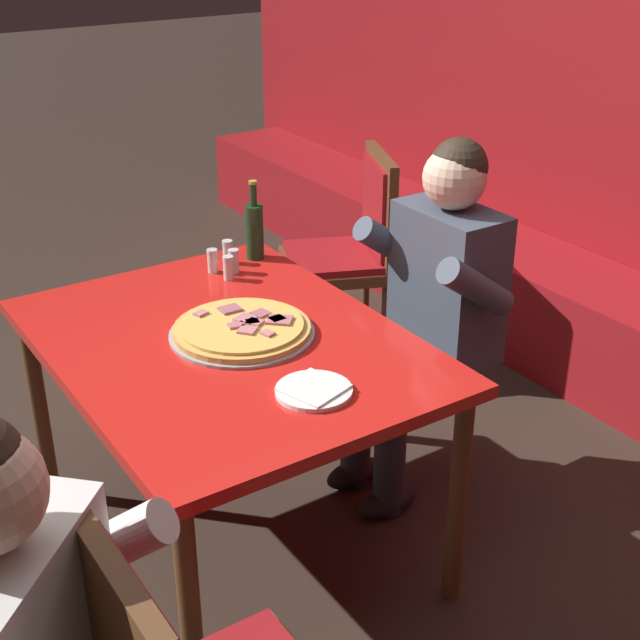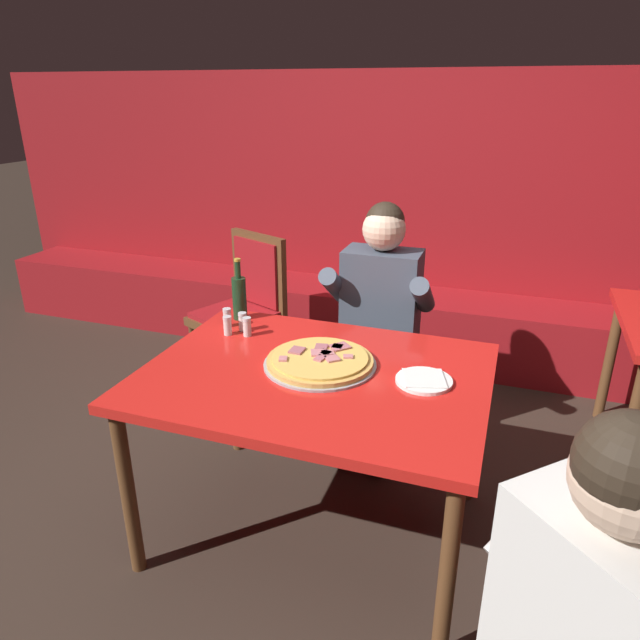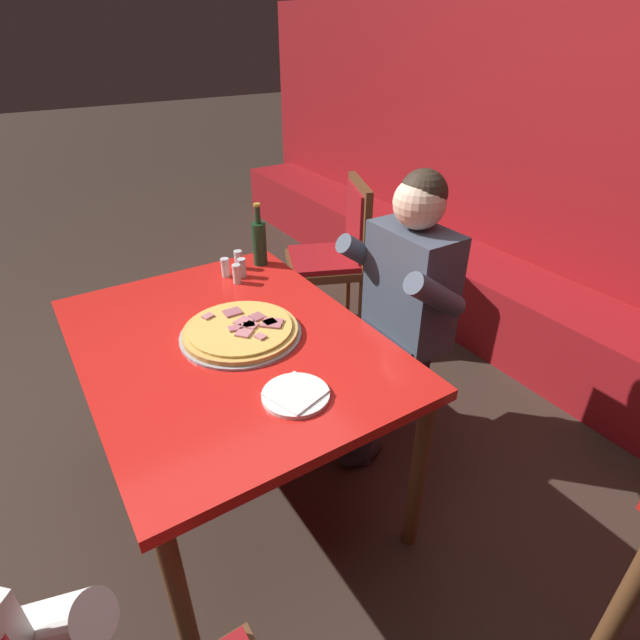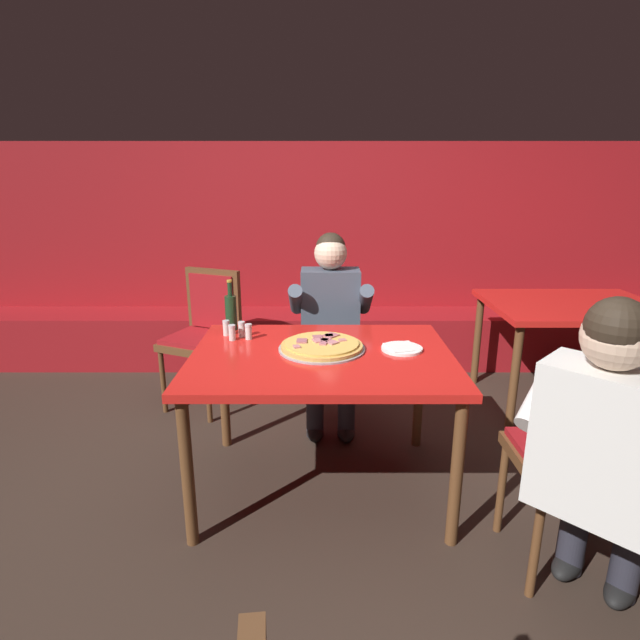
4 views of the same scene
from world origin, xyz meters
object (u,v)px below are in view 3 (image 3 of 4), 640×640
at_px(shaker_oregano, 238,260).
at_px(shaker_black_pepper, 237,275).
at_px(plate_white_paper, 296,395).
at_px(shaker_parmesan, 242,269).
at_px(dining_chair_far_left, 338,249).
at_px(diner_seated_blue_shirt, 394,307).
at_px(main_dining_table, 229,357).
at_px(shaker_red_pepper_flakes, 225,268).
at_px(beer_bottle, 259,242).
at_px(pizza, 241,330).

relative_size(shaker_oregano, shaker_black_pepper, 1.00).
height_order(plate_white_paper, shaker_oregano, shaker_oregano).
height_order(shaker_parmesan, dining_chair_far_left, dining_chair_far_left).
height_order(shaker_oregano, diner_seated_blue_shirt, diner_seated_blue_shirt).
height_order(shaker_oregano, dining_chair_far_left, dining_chair_far_left).
distance_m(main_dining_table, shaker_red_pepper_flakes, 0.54).
relative_size(plate_white_paper, dining_chair_far_left, 0.21).
bearing_deg(diner_seated_blue_shirt, dining_chair_far_left, 160.27).
bearing_deg(diner_seated_blue_shirt, shaker_oregano, -142.86).
xyz_separation_m(beer_bottle, diner_seated_blue_shirt, (0.58, 0.34, -0.17)).
bearing_deg(dining_chair_far_left, shaker_parmesan, -63.70).
height_order(pizza, beer_bottle, beer_bottle).
xyz_separation_m(shaker_parmesan, diner_seated_blue_shirt, (0.50, 0.47, -0.10)).
bearing_deg(main_dining_table, plate_white_paper, 6.89).
xyz_separation_m(beer_bottle, shaker_oregano, (-0.01, -0.11, -0.07)).
xyz_separation_m(pizza, beer_bottle, (-0.52, 0.34, 0.09)).
relative_size(pizza, dining_chair_far_left, 0.45).
distance_m(shaker_parmesan, dining_chair_far_left, 0.91).
xyz_separation_m(shaker_parmesan, shaker_red_pepper_flakes, (-0.04, -0.06, 0.00)).
xyz_separation_m(main_dining_table, pizza, (-0.00, 0.06, 0.10)).
xyz_separation_m(shaker_oregano, shaker_red_pepper_flakes, (0.05, -0.09, 0.00)).
height_order(shaker_oregano, shaker_black_pepper, same).
xyz_separation_m(shaker_red_pepper_flakes, shaker_black_pepper, (0.09, 0.02, 0.00)).
xyz_separation_m(shaker_parmesan, shaker_black_pepper, (0.04, -0.05, 0.00)).
distance_m(pizza, beer_bottle, 0.62).
bearing_deg(shaker_red_pepper_flakes, pizza, -17.26).
bearing_deg(dining_chair_far_left, shaker_red_pepper_flakes, -67.79).
bearing_deg(shaker_oregano, diner_seated_blue_shirt, 37.14).
height_order(plate_white_paper, shaker_parmesan, shaker_parmesan).
bearing_deg(dining_chair_far_left, shaker_black_pepper, -62.50).
relative_size(shaker_red_pepper_flakes, dining_chair_far_left, 0.09).
distance_m(shaker_black_pepper, dining_chair_far_left, 0.97).
xyz_separation_m(plate_white_paper, dining_chair_far_left, (-1.24, 1.01, -0.20)).
relative_size(main_dining_table, shaker_oregano, 15.19).
relative_size(pizza, shaker_red_pepper_flakes, 5.15).
relative_size(plate_white_paper, shaker_parmesan, 2.44).
height_order(shaker_red_pepper_flakes, diner_seated_blue_shirt, diner_seated_blue_shirt).
bearing_deg(beer_bottle, shaker_parmesan, -58.97).
relative_size(main_dining_table, plate_white_paper, 6.22).
xyz_separation_m(beer_bottle, dining_chair_far_left, (-0.31, 0.66, -0.30)).
bearing_deg(diner_seated_blue_shirt, plate_white_paper, -62.99).
bearing_deg(shaker_oregano, shaker_red_pepper_flakes, -61.31).
xyz_separation_m(plate_white_paper, diner_seated_blue_shirt, (-0.35, 0.69, -0.07)).
relative_size(diner_seated_blue_shirt, dining_chair_far_left, 1.30).
bearing_deg(diner_seated_blue_shirt, pizza, -95.23).
bearing_deg(pizza, diner_seated_blue_shirt, 84.77).
bearing_deg(shaker_oregano, shaker_black_pepper, -27.22).
bearing_deg(diner_seated_blue_shirt, beer_bottle, -149.58).
relative_size(shaker_red_pepper_flakes, shaker_black_pepper, 1.00).
height_order(plate_white_paper, dining_chair_far_left, dining_chair_far_left).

